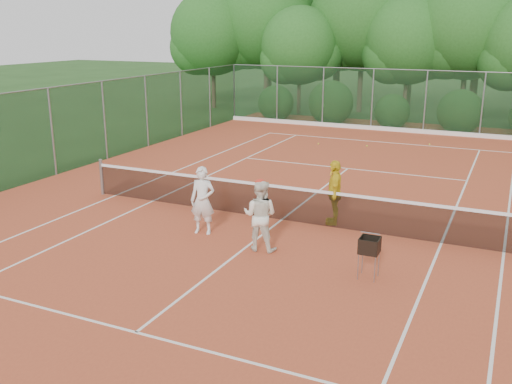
% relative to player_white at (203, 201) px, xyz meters
% --- Properties ---
extents(ground, '(120.00, 120.00, 0.00)m').
position_rel_player_white_xyz_m(ground, '(1.39, 1.70, -0.87)').
color(ground, '#204418').
rests_on(ground, ground).
extents(clay_court, '(18.00, 36.00, 0.02)m').
position_rel_player_white_xyz_m(clay_court, '(1.39, 1.70, -0.86)').
color(clay_court, '#B54A29').
rests_on(clay_court, ground).
extents(tennis_net, '(11.97, 0.10, 1.10)m').
position_rel_player_white_xyz_m(tennis_net, '(1.39, 1.70, -0.33)').
color(tennis_net, gray).
rests_on(tennis_net, clay_court).
extents(player_white, '(0.68, 0.52, 1.69)m').
position_rel_player_white_xyz_m(player_white, '(0.00, 0.00, 0.00)').
color(player_white, white).
rests_on(player_white, clay_court).
extents(player_center_grp, '(0.86, 0.70, 1.69)m').
position_rel_player_white_xyz_m(player_center_grp, '(1.74, -0.41, -0.01)').
color(player_center_grp, white).
rests_on(player_center_grp, clay_court).
extents(player_yellow, '(0.67, 1.07, 1.70)m').
position_rel_player_white_xyz_m(player_yellow, '(2.73, 2.06, 0.00)').
color(player_yellow, yellow).
rests_on(player_yellow, clay_court).
extents(ball_hopper, '(0.38, 0.38, 0.87)m').
position_rel_player_white_xyz_m(ball_hopper, '(4.39, -0.90, -0.15)').
color(ball_hopper, gray).
rests_on(ball_hopper, clay_court).
extents(stray_ball_a, '(0.07, 0.07, 0.07)m').
position_rel_player_white_xyz_m(stray_ball_a, '(-1.03, 11.89, -0.81)').
color(stray_ball_a, yellow).
rests_on(stray_ball_a, clay_court).
extents(stray_ball_b, '(0.07, 0.07, 0.07)m').
position_rel_player_white_xyz_m(stray_ball_b, '(3.43, 13.82, -0.81)').
color(stray_ball_b, '#DBEE37').
rests_on(stray_ball_b, clay_court).
extents(stray_ball_c, '(0.07, 0.07, 0.07)m').
position_rel_player_white_xyz_m(stray_ball_c, '(1.03, 12.32, -0.81)').
color(stray_ball_c, '#BCE034').
rests_on(stray_ball_c, clay_court).
extents(court_markings, '(11.03, 23.83, 0.01)m').
position_rel_player_white_xyz_m(court_markings, '(1.39, 1.70, -0.84)').
color(court_markings, white).
rests_on(court_markings, clay_court).
extents(fence_back, '(18.07, 0.07, 3.00)m').
position_rel_player_white_xyz_m(fence_back, '(1.39, 16.70, 0.65)').
color(fence_back, '#19381E').
rests_on(fence_back, clay_court).
extents(tropical_treeline, '(32.10, 8.49, 15.03)m').
position_rel_player_white_xyz_m(tropical_treeline, '(2.83, 21.92, 4.25)').
color(tropical_treeline, brown).
rests_on(tropical_treeline, ground).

